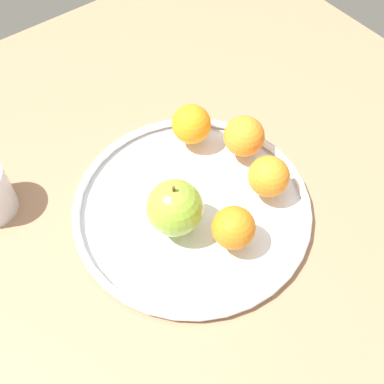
% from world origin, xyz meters
% --- Properties ---
extents(ground_plane, '(1.11, 1.11, 0.04)m').
position_xyz_m(ground_plane, '(0.00, 0.00, -0.02)').
color(ground_plane, '#A07757').
extents(fruit_bowl, '(0.36, 0.36, 0.02)m').
position_xyz_m(fruit_bowl, '(0.00, 0.00, 0.01)').
color(fruit_bowl, white).
rests_on(fruit_bowl, ground_plane).
extents(apple, '(0.08, 0.08, 0.09)m').
position_xyz_m(apple, '(0.04, 0.01, 0.06)').
color(apple, '#8CB434').
rests_on(apple, fruit_bowl).
extents(orange_center, '(0.06, 0.06, 0.06)m').
position_xyz_m(orange_center, '(-0.01, 0.08, 0.05)').
color(orange_center, orange).
rests_on(orange_center, fruit_bowl).
extents(orange_back_left, '(0.06, 0.06, 0.06)m').
position_xyz_m(orange_back_left, '(-0.08, -0.10, 0.05)').
color(orange_back_left, orange).
rests_on(orange_back_left, fruit_bowl).
extents(orange_back_right, '(0.06, 0.06, 0.06)m').
position_xyz_m(orange_back_right, '(-0.11, 0.05, 0.05)').
color(orange_back_right, orange).
rests_on(orange_back_right, fruit_bowl).
extents(orange_front_left, '(0.06, 0.06, 0.06)m').
position_xyz_m(orange_front_left, '(-0.13, -0.03, 0.05)').
color(orange_front_left, orange).
rests_on(orange_front_left, fruit_bowl).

